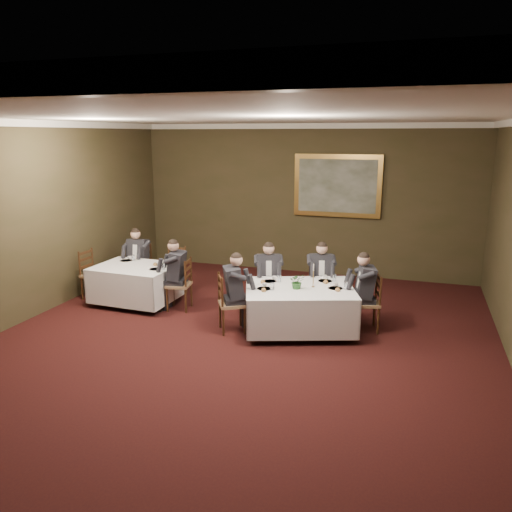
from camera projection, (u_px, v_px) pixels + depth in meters
The scene contains 26 objects.
ground at pixel (229, 355), 7.55m from camera, with size 10.00×10.00×0.00m, color black.
ceiling at pixel (226, 116), 6.72m from camera, with size 8.00×10.00×0.10m, color silver.
back_wall at pixel (304, 200), 11.75m from camera, with size 8.00×0.10×3.50m, color #37331B.
left_wall at pixel (5, 227), 8.34m from camera, with size 0.10×10.00×3.50m, color #37331B.
crown_molding at pixel (226, 120), 6.73m from camera, with size 8.00×10.00×0.12m.
table_main at pixel (299, 305), 8.41m from camera, with size 2.16×1.89×0.67m.
table_second at pixel (135, 282), 9.76m from camera, with size 1.58×1.23×0.67m.
chair_main_backleft at pixel (268, 297), 9.34m from camera, with size 0.56×0.54×1.00m.
diner_main_backleft at pixel (268, 286), 9.27m from camera, with size 0.54×0.59×1.35m.
chair_main_backright at pixel (320, 297), 9.36m from camera, with size 0.54×0.53×1.00m.
diner_main_backright at pixel (320, 286), 9.29m from camera, with size 0.52×0.57×1.35m.
chair_main_endleft at pixel (231, 315), 8.42m from camera, with size 0.58×0.59×1.00m.
diner_main_endleft at pixel (232, 302), 8.37m from camera, with size 0.62×0.59×1.35m.
chair_main_endright at pixel (366, 314), 8.46m from camera, with size 0.52×0.53×1.00m.
diner_main_endright at pixel (366, 301), 8.41m from camera, with size 0.57×0.51×1.35m.
chair_sec_backleft at pixel (140, 277), 10.66m from camera, with size 0.46×0.44×1.00m.
diner_sec_backleft at pixel (139, 267), 10.59m from camera, with size 0.43×0.49×1.35m.
chair_sec_backright at pixel (174, 281), 10.38m from camera, with size 0.45×0.43×1.00m.
chair_sec_endright at pixel (180, 295), 9.48m from camera, with size 0.49×0.50×1.00m.
diner_sec_endright at pixel (179, 283), 9.43m from camera, with size 0.54×0.47×1.35m.
chair_sec_endleft at pixel (95, 285), 10.13m from camera, with size 0.46×0.47×1.00m.
centerpiece at pixel (297, 280), 8.24m from camera, with size 0.25×0.22×0.28m, color #2D5926.
candlestick at pixel (313, 278), 8.33m from camera, with size 0.06×0.06×0.41m.
place_setting_table_main at pixel (273, 279), 8.69m from camera, with size 0.33×0.31×0.14m.
place_setting_table_second at pixel (129, 259), 10.12m from camera, with size 0.33×0.31×0.14m.
painting at pixel (337, 186), 11.38m from camera, with size 1.99×0.09×1.42m.
Camera 1 is at (2.55, -6.51, 3.25)m, focal length 35.00 mm.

